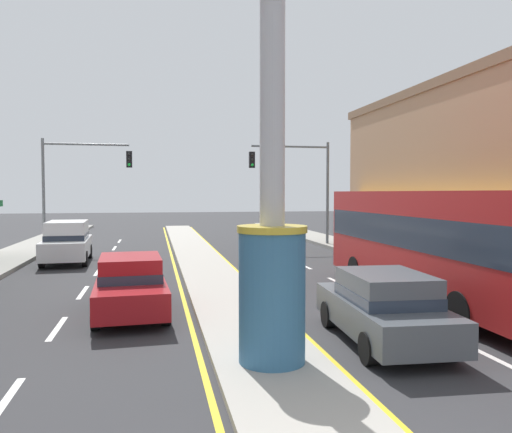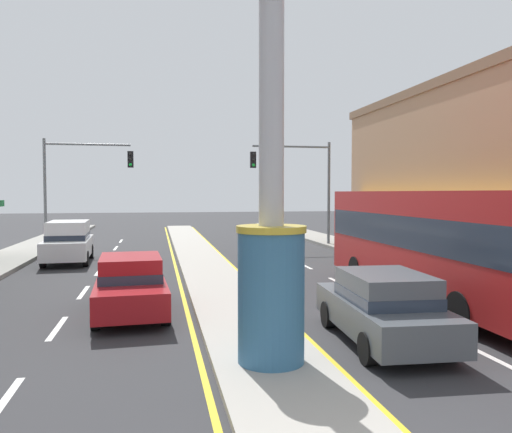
# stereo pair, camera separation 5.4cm
# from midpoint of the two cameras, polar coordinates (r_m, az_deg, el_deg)

# --- Properties ---
(median_strip) EXTENTS (2.11, 52.00, 0.14)m
(median_strip) POSITION_cam_midpoint_polar(r_m,az_deg,el_deg) (21.67, -5.87, -5.65)
(median_strip) COLOR #A39E93
(median_strip) RESTS_ON ground
(sidewalk_right) EXTENTS (2.51, 60.00, 0.18)m
(sidewalk_right) POSITION_cam_midpoint_polar(r_m,az_deg,el_deg) (22.46, 18.05, -5.42)
(sidewalk_right) COLOR gray
(sidewalk_right) RESTS_ON ground
(lane_markings) EXTENTS (8.85, 52.00, 0.01)m
(lane_markings) POSITION_cam_midpoint_polar(r_m,az_deg,el_deg) (20.35, -5.50, -6.38)
(lane_markings) COLOR silver
(lane_markings) RESTS_ON ground
(district_sign) EXTENTS (6.78, 1.27, 8.64)m
(district_sign) POSITION_cam_midpoint_polar(r_m,az_deg,el_deg) (9.16, 1.68, 10.56)
(district_sign) COLOR #33668C
(district_sign) RESTS_ON median_strip
(traffic_light_left_side) EXTENTS (4.86, 0.46, 6.20)m
(traffic_light_left_side) POSITION_cam_midpoint_polar(r_m,az_deg,el_deg) (29.94, -19.59, 4.53)
(traffic_light_left_side) COLOR slate
(traffic_light_left_side) RESTS_ON ground
(traffic_light_right_side) EXTENTS (4.86, 0.46, 6.20)m
(traffic_light_right_side) POSITION_cam_midpoint_polar(r_m,az_deg,el_deg) (29.88, 4.85, 4.68)
(traffic_light_right_side) COLOR slate
(traffic_light_right_side) RESTS_ON ground
(suv_near_right_lane) EXTENTS (2.15, 4.69, 1.90)m
(suv_near_right_lane) POSITION_cam_midpoint_polar(r_m,az_deg,el_deg) (24.79, -20.55, -2.63)
(suv_near_right_lane) COLOR white
(suv_near_right_lane) RESTS_ON ground
(sedan_far_right_lane) EXTENTS (2.02, 4.39, 1.53)m
(sedan_far_right_lane) POSITION_cam_midpoint_polar(r_m,az_deg,el_deg) (11.28, 14.05, -9.80)
(sedan_far_right_lane) COLOR #4C5156
(sedan_far_right_lane) RESTS_ON ground
(sedan_near_left_lane) EXTENTS (2.01, 4.39, 1.53)m
(sedan_near_left_lane) POSITION_cam_midpoint_polar(r_m,az_deg,el_deg) (13.88, -14.05, -7.44)
(sedan_near_left_lane) COLOR maroon
(sedan_near_left_lane) RESTS_ON ground
(bus_mid_left_lane) EXTENTS (2.68, 11.23, 3.26)m
(bus_mid_left_lane) POSITION_cam_midpoint_polar(r_m,az_deg,el_deg) (15.56, 19.87, -2.42)
(bus_mid_left_lane) COLOR #B21E1E
(bus_mid_left_lane) RESTS_ON ground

